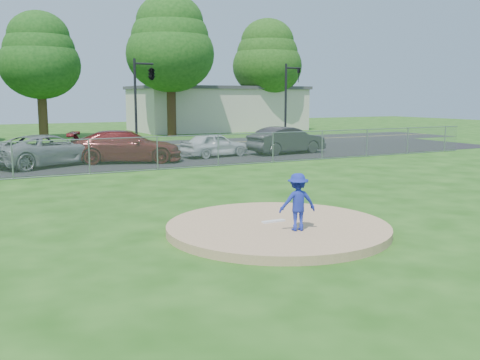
% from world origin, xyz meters
% --- Properties ---
extents(ground, '(120.00, 120.00, 0.00)m').
position_xyz_m(ground, '(0.00, 10.00, 0.00)').
color(ground, '#1A4910').
rests_on(ground, ground).
extents(pitchers_mound, '(5.40, 5.40, 0.20)m').
position_xyz_m(pitchers_mound, '(0.00, 0.00, 0.10)').
color(pitchers_mound, tan).
rests_on(pitchers_mound, ground).
extents(pitching_rubber, '(0.60, 0.15, 0.04)m').
position_xyz_m(pitching_rubber, '(0.00, 0.20, 0.22)').
color(pitching_rubber, white).
rests_on(pitching_rubber, pitchers_mound).
extents(chain_link_fence, '(40.00, 0.06, 1.50)m').
position_xyz_m(chain_link_fence, '(0.00, 12.00, 0.75)').
color(chain_link_fence, gray).
rests_on(chain_link_fence, ground).
extents(parking_lot, '(50.00, 8.00, 0.01)m').
position_xyz_m(parking_lot, '(0.00, 16.50, 0.01)').
color(parking_lot, black).
rests_on(parking_lot, ground).
extents(street, '(60.00, 7.00, 0.01)m').
position_xyz_m(street, '(0.00, 24.00, 0.00)').
color(street, black).
rests_on(street, ground).
extents(commercial_building, '(16.40, 9.40, 4.30)m').
position_xyz_m(commercial_building, '(16.00, 38.00, 2.16)').
color(commercial_building, '#BCB8A0').
rests_on(commercial_building, ground).
extents(tree_center, '(6.16, 6.16, 9.84)m').
position_xyz_m(tree_center, '(-1.00, 34.00, 6.47)').
color(tree_center, '#3C2815').
rests_on(tree_center, ground).
extents(tree_right, '(7.28, 7.28, 11.63)m').
position_xyz_m(tree_right, '(9.00, 32.00, 7.65)').
color(tree_right, '#352213').
rests_on(tree_right, ground).
extents(tree_far_right, '(6.72, 6.72, 10.74)m').
position_xyz_m(tree_far_right, '(20.00, 35.00, 7.06)').
color(tree_far_right, '#361E13').
rests_on(tree_far_right, ground).
extents(traffic_signal_center, '(1.42, 2.48, 5.60)m').
position_xyz_m(traffic_signal_center, '(3.97, 22.00, 4.61)').
color(traffic_signal_center, black).
rests_on(traffic_signal_center, ground).
extents(traffic_signal_right, '(1.28, 0.20, 5.60)m').
position_xyz_m(traffic_signal_right, '(14.24, 22.00, 3.36)').
color(traffic_signal_right, black).
rests_on(traffic_signal_right, ground).
extents(pitcher, '(0.95, 0.68, 1.33)m').
position_xyz_m(pitcher, '(0.07, -0.75, 0.86)').
color(pitcher, '#1C2A9C').
rests_on(pitcher, pitchers_mound).
extents(parked_car_gray, '(5.90, 4.48, 1.49)m').
position_xyz_m(parked_car_gray, '(-3.10, 15.85, 0.75)').
color(parked_car_gray, gray).
rests_on(parked_car_gray, parking_lot).
extents(parked_car_darkred, '(5.90, 3.92, 1.59)m').
position_xyz_m(parked_car_darkred, '(0.56, 15.53, 0.80)').
color(parked_car_darkred, maroon).
rests_on(parked_car_darkred, parking_lot).
extents(parked_car_pearl, '(4.05, 2.19, 1.31)m').
position_xyz_m(parked_car_pearl, '(5.55, 15.81, 0.66)').
color(parked_car_pearl, silver).
rests_on(parked_car_pearl, parking_lot).
extents(parked_car_charcoal, '(4.82, 2.13, 1.54)m').
position_xyz_m(parked_car_charcoal, '(9.98, 15.43, 0.78)').
color(parked_car_charcoal, '#28282A').
rests_on(parked_car_charcoal, parking_lot).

